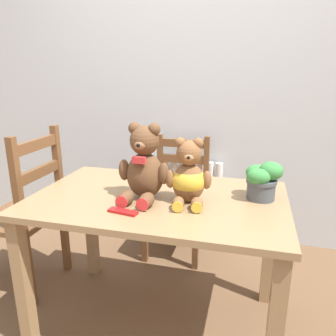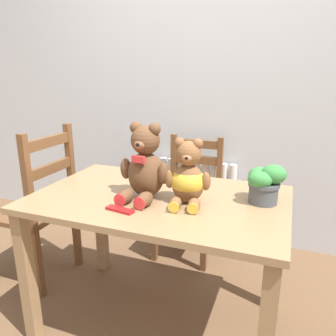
# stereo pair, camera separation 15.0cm
# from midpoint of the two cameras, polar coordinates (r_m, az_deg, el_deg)

# --- Properties ---
(wall_back) EXTENTS (8.00, 0.04, 2.60)m
(wall_back) POSITION_cam_midpoint_polar(r_m,az_deg,el_deg) (2.53, 3.67, 16.19)
(wall_back) COLOR silver
(wall_back) RESTS_ON ground_plane
(radiator) EXTENTS (0.64, 0.10, 0.64)m
(radiator) POSITION_cam_midpoint_polar(r_m,az_deg,el_deg) (2.69, 0.96, -5.97)
(radiator) COLOR white
(radiator) RESTS_ON ground_plane
(dining_table) EXTENTS (1.21, 0.76, 0.73)m
(dining_table) POSITION_cam_midpoint_polar(r_m,az_deg,el_deg) (1.63, -4.35, -8.69)
(dining_table) COLOR #9E7A51
(dining_table) RESTS_ON ground_plane
(wooden_chair_behind) EXTENTS (0.40, 0.45, 0.85)m
(wooden_chair_behind) POSITION_cam_midpoint_polar(r_m,az_deg,el_deg) (2.43, 0.00, -4.62)
(wooden_chair_behind) COLOR brown
(wooden_chair_behind) RESTS_ON ground_plane
(wooden_chair_side) EXTENTS (0.41, 0.42, 1.00)m
(wooden_chair_side) POSITION_cam_midpoint_polar(r_m,az_deg,el_deg) (2.21, -25.52, -7.31)
(wooden_chair_side) COLOR brown
(wooden_chair_side) RESTS_ON ground_plane
(teddy_bear_left) EXTENTS (0.25, 0.25, 0.36)m
(teddy_bear_left) POSITION_cam_midpoint_polar(r_m,az_deg,el_deg) (1.53, -7.02, 0.17)
(teddy_bear_left) COLOR brown
(teddy_bear_left) RESTS_ON dining_table
(teddy_bear_right) EXTENTS (0.21, 0.23, 0.30)m
(teddy_bear_right) POSITION_cam_midpoint_polar(r_m,az_deg,el_deg) (1.48, 0.70, -1.65)
(teddy_bear_right) COLOR brown
(teddy_bear_right) RESTS_ON dining_table
(potted_plant) EXTENTS (0.17, 0.16, 0.18)m
(potted_plant) POSITION_cam_midpoint_polar(r_m,az_deg,el_deg) (1.57, 13.45, -2.05)
(potted_plant) COLOR #4C5156
(potted_plant) RESTS_ON dining_table
(chocolate_bar) EXTENTS (0.14, 0.06, 0.01)m
(chocolate_bar) POSITION_cam_midpoint_polar(r_m,az_deg,el_deg) (1.43, -10.90, -7.55)
(chocolate_bar) COLOR red
(chocolate_bar) RESTS_ON dining_table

